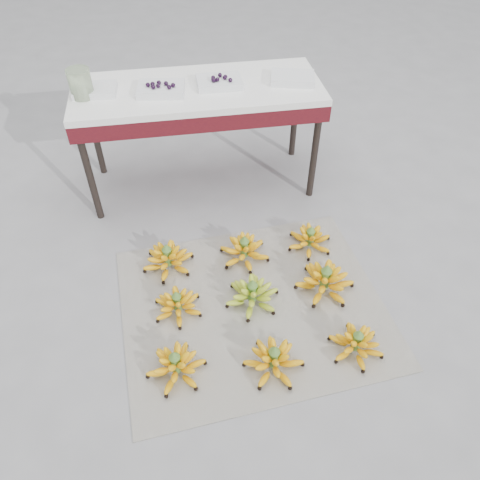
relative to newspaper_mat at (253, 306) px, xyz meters
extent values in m
plane|color=gray|center=(-0.04, 0.03, 0.00)|extent=(60.00, 60.00, 0.00)
cube|color=silver|center=(0.00, 0.00, 0.00)|extent=(1.33, 1.15, 0.01)
ellipsoid|color=#FFC101|center=(-0.39, -0.30, 0.04)|extent=(0.28, 0.28, 0.08)
ellipsoid|color=#FFC101|center=(-0.39, -0.30, 0.07)|extent=(0.20, 0.20, 0.06)
ellipsoid|color=#FFC101|center=(-0.39, -0.30, 0.10)|extent=(0.13, 0.13, 0.05)
cylinder|color=#4E782E|center=(-0.39, -0.30, 0.07)|extent=(0.04, 0.04, 0.10)
cone|color=#4E782E|center=(-0.39, -0.30, 0.14)|extent=(0.05, 0.05, 0.04)
ellipsoid|color=#FFC101|center=(0.03, -0.34, 0.04)|extent=(0.34, 0.34, 0.08)
ellipsoid|color=#FFC101|center=(0.03, -0.34, 0.08)|extent=(0.24, 0.24, 0.06)
ellipsoid|color=#FFC101|center=(0.03, -0.34, 0.11)|extent=(0.16, 0.16, 0.05)
cylinder|color=#4E782E|center=(0.03, -0.34, 0.08)|extent=(0.04, 0.04, 0.11)
cone|color=#4E782E|center=(0.03, -0.34, 0.14)|extent=(0.05, 0.05, 0.04)
ellipsoid|color=#FFC101|center=(0.40, -0.32, 0.04)|extent=(0.30, 0.30, 0.07)
ellipsoid|color=#FFC101|center=(0.40, -0.32, 0.07)|extent=(0.21, 0.21, 0.05)
ellipsoid|color=#FFC101|center=(0.40, -0.32, 0.10)|extent=(0.14, 0.14, 0.04)
cylinder|color=#4E782E|center=(0.40, -0.32, 0.07)|extent=(0.04, 0.04, 0.10)
cone|color=#4E782E|center=(0.40, -0.32, 0.13)|extent=(0.05, 0.05, 0.04)
ellipsoid|color=#FFC101|center=(-0.36, 0.03, 0.04)|extent=(0.27, 0.27, 0.07)
ellipsoid|color=#FFC101|center=(-0.36, 0.03, 0.07)|extent=(0.19, 0.19, 0.05)
ellipsoid|color=#FFC101|center=(-0.36, 0.03, 0.10)|extent=(0.13, 0.13, 0.04)
cylinder|color=#4E782E|center=(-0.36, 0.03, 0.07)|extent=(0.04, 0.04, 0.10)
cone|color=#4E782E|center=(-0.36, 0.03, 0.13)|extent=(0.05, 0.05, 0.03)
ellipsoid|color=#86BC2D|center=(0.00, 0.03, 0.04)|extent=(0.28, 0.28, 0.08)
ellipsoid|color=#86BC2D|center=(0.00, 0.03, 0.08)|extent=(0.20, 0.20, 0.06)
ellipsoid|color=#86BC2D|center=(0.00, 0.03, 0.11)|extent=(0.13, 0.13, 0.05)
cylinder|color=#4E782E|center=(0.00, 0.03, 0.08)|extent=(0.04, 0.04, 0.11)
cone|color=#4E782E|center=(0.00, 0.03, 0.14)|extent=(0.05, 0.05, 0.04)
ellipsoid|color=#FFC101|center=(0.37, 0.05, 0.05)|extent=(0.36, 0.36, 0.09)
ellipsoid|color=#FFC101|center=(0.37, 0.05, 0.08)|extent=(0.26, 0.26, 0.06)
ellipsoid|color=#FFC101|center=(0.37, 0.05, 0.12)|extent=(0.17, 0.17, 0.05)
cylinder|color=#4E782E|center=(0.37, 0.05, 0.08)|extent=(0.05, 0.05, 0.12)
cone|color=#4E782E|center=(0.37, 0.05, 0.16)|extent=(0.06, 0.06, 0.04)
ellipsoid|color=#FFC101|center=(-0.39, 0.33, 0.04)|extent=(0.32, 0.32, 0.08)
ellipsoid|color=#FFC101|center=(-0.39, 0.33, 0.08)|extent=(0.22, 0.22, 0.06)
ellipsoid|color=#FFC101|center=(-0.39, 0.33, 0.11)|extent=(0.15, 0.15, 0.05)
cylinder|color=#4E782E|center=(-0.39, 0.33, 0.08)|extent=(0.04, 0.04, 0.11)
cone|color=#4E782E|center=(-0.39, 0.33, 0.15)|extent=(0.05, 0.05, 0.04)
ellipsoid|color=#FFC101|center=(0.01, 0.33, 0.04)|extent=(0.30, 0.30, 0.08)
ellipsoid|color=#FFC101|center=(0.01, 0.33, 0.08)|extent=(0.21, 0.21, 0.06)
ellipsoid|color=#FFC101|center=(0.01, 0.33, 0.11)|extent=(0.14, 0.14, 0.05)
cylinder|color=#4E782E|center=(0.01, 0.33, 0.08)|extent=(0.04, 0.04, 0.11)
cone|color=#4E782E|center=(0.01, 0.33, 0.14)|extent=(0.05, 0.05, 0.04)
ellipsoid|color=#FFC101|center=(0.38, 0.35, 0.04)|extent=(0.29, 0.29, 0.07)
ellipsoid|color=#FFC101|center=(0.38, 0.35, 0.07)|extent=(0.20, 0.20, 0.05)
ellipsoid|color=#FFC101|center=(0.38, 0.35, 0.10)|extent=(0.13, 0.13, 0.05)
cylinder|color=#4E782E|center=(0.38, 0.35, 0.07)|extent=(0.04, 0.04, 0.10)
cone|color=#4E782E|center=(0.38, 0.35, 0.13)|extent=(0.05, 0.05, 0.04)
cylinder|color=black|center=(-0.76, 0.80, 0.31)|extent=(0.04, 0.04, 0.62)
cylinder|color=black|center=(0.51, 0.80, 0.31)|extent=(0.04, 0.04, 0.62)
cylinder|color=black|center=(-0.76, 1.26, 0.31)|extent=(0.04, 0.04, 0.62)
cylinder|color=black|center=(0.51, 1.26, 0.31)|extent=(0.04, 0.04, 0.62)
cube|color=#581014|center=(-0.13, 1.03, 0.57)|extent=(1.36, 0.54, 0.09)
cube|color=white|center=(-0.13, 1.03, 0.63)|extent=(1.36, 0.54, 0.04)
cube|color=silver|center=(-0.67, 1.04, 0.67)|extent=(0.23, 0.17, 0.04)
cube|color=silver|center=(-0.32, 0.99, 0.67)|extent=(0.27, 0.21, 0.04)
sphere|color=black|center=(-0.33, 0.97, 0.70)|extent=(0.02, 0.02, 0.02)
sphere|color=black|center=(-0.36, 0.99, 0.70)|extent=(0.02, 0.02, 0.02)
sphere|color=black|center=(-0.26, 0.96, 0.70)|extent=(0.02, 0.02, 0.02)
sphere|color=black|center=(-0.39, 0.98, 0.70)|extent=(0.02, 0.02, 0.02)
sphere|color=black|center=(-0.33, 1.00, 0.70)|extent=(0.02, 0.02, 0.02)
sphere|color=black|center=(-0.28, 0.94, 0.70)|extent=(0.02, 0.02, 0.02)
sphere|color=black|center=(-0.36, 0.95, 0.70)|extent=(0.02, 0.02, 0.02)
sphere|color=black|center=(-0.29, 0.99, 0.70)|extent=(0.02, 0.02, 0.02)
cube|color=silver|center=(-0.01, 1.02, 0.67)|extent=(0.24, 0.17, 0.04)
sphere|color=black|center=(-0.04, 1.01, 0.70)|extent=(0.02, 0.02, 0.02)
sphere|color=black|center=(0.02, 1.01, 0.70)|extent=(0.02, 0.02, 0.02)
sphere|color=black|center=(0.03, 1.01, 0.70)|extent=(0.02, 0.02, 0.02)
sphere|color=black|center=(-0.02, 0.99, 0.70)|extent=(0.02, 0.02, 0.02)
sphere|color=black|center=(0.00, 1.04, 0.70)|extent=(0.02, 0.02, 0.02)
sphere|color=black|center=(-0.04, 0.99, 0.70)|extent=(0.02, 0.02, 0.02)
sphere|color=black|center=(-0.04, 0.98, 0.70)|extent=(0.02, 0.02, 0.02)
sphere|color=black|center=(0.05, 0.97, 0.70)|extent=(0.02, 0.02, 0.02)
cube|color=silver|center=(0.40, 1.00, 0.67)|extent=(0.27, 0.22, 0.04)
cylinder|color=beige|center=(-0.73, 1.01, 0.73)|extent=(0.14, 0.14, 0.15)
camera|label=1|loc=(-0.29, -1.38, 1.82)|focal=35.00mm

